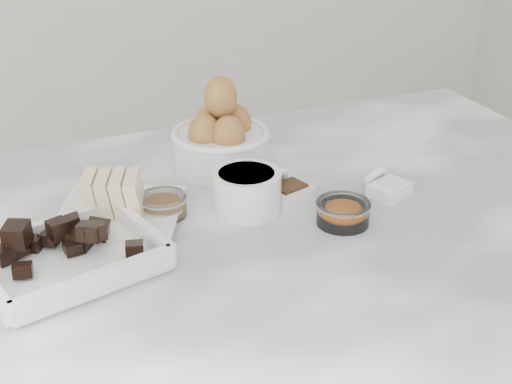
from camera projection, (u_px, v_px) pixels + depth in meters
marble_slab at (251, 244)px, 0.95m from camera, size 1.20×0.80×0.04m
chocolate_dish at (69, 253)px, 0.85m from camera, size 0.24×0.21×0.06m
butter_plate at (116, 205)px, 0.96m from camera, size 0.22×0.22×0.07m
sugar_ramekin at (246, 190)px, 0.98m from camera, size 0.10×0.10×0.06m
egg_bowl at (221, 139)px, 1.10m from camera, size 0.15×0.15×0.15m
honey_bowl at (163, 205)px, 0.97m from camera, size 0.07×0.07×0.03m
zest_bowl at (343, 212)px, 0.95m from camera, size 0.08×0.08×0.03m
vanilla_spoon at (285, 189)px, 1.02m from camera, size 0.07×0.08×0.05m
salt_spoon at (386, 186)px, 1.03m from camera, size 0.07×0.08×0.04m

